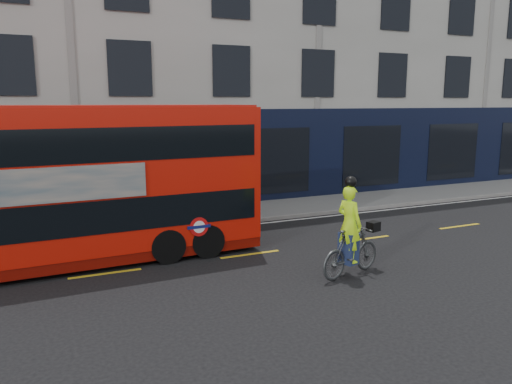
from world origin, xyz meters
TOP-DOWN VIEW (x-y plane):
  - ground at (0.00, 0.00)m, footprint 120.00×120.00m
  - pavement at (0.00, 6.50)m, footprint 60.00×3.00m
  - kerb at (0.00, 5.00)m, footprint 60.00×0.12m
  - building_terrace at (0.00, 12.94)m, footprint 50.00×10.07m
  - road_edge_line at (0.00, 4.70)m, footprint 58.00×0.10m
  - lane_dashes at (0.00, 1.50)m, footprint 58.00×0.12m
  - bus at (-0.78, 2.67)m, footprint 10.54×2.77m
  - cyclist at (5.60, -1.12)m, footprint 2.11×1.10m

SIDE VIEW (x-z plane):
  - ground at x=0.00m, z-range 0.00..0.00m
  - road_edge_line at x=0.00m, z-range 0.00..0.01m
  - lane_dashes at x=0.00m, z-range 0.00..0.01m
  - pavement at x=0.00m, z-range 0.00..0.12m
  - kerb at x=0.00m, z-range 0.00..0.13m
  - cyclist at x=5.60m, z-range -0.42..2.11m
  - bus at x=-0.78m, z-range 0.05..4.26m
  - building_terrace at x=0.00m, z-range -0.01..14.99m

